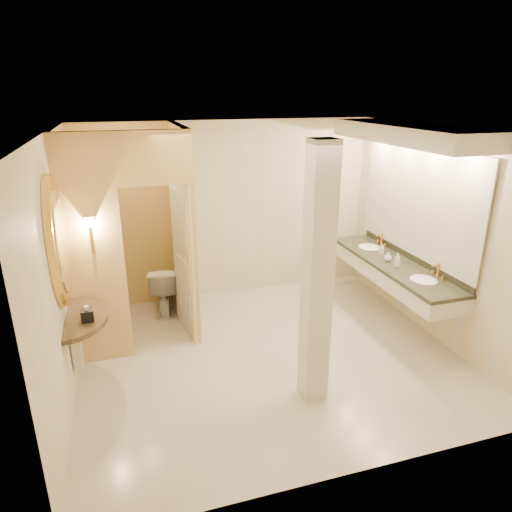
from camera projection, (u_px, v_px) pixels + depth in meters
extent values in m
plane|color=beige|center=(268.00, 354.00, 5.69)|extent=(4.50, 4.50, 0.00)
plane|color=silver|center=(271.00, 131.00, 4.76)|extent=(4.50, 4.50, 0.00)
cube|color=beige|center=(228.00, 211.00, 7.02)|extent=(4.50, 0.02, 2.70)
cube|color=beige|center=(354.00, 337.00, 3.43)|extent=(4.50, 0.02, 2.70)
cube|color=beige|center=(59.00, 274.00, 4.61)|extent=(0.02, 4.00, 2.70)
cube|color=beige|center=(436.00, 235.00, 5.84)|extent=(0.02, 4.00, 2.70)
cube|color=#DEBF74|center=(184.00, 228.00, 6.13)|extent=(0.10, 1.50, 2.70)
cube|color=#DEBF74|center=(94.00, 255.00, 5.15)|extent=(0.65, 0.10, 2.70)
cube|color=#DEBF74|center=(152.00, 158.00, 4.99)|extent=(0.80, 0.10, 0.60)
cube|color=beige|center=(184.00, 258.00, 5.90)|extent=(0.18, 0.80, 2.10)
cylinder|color=#C3853E|center=(92.00, 240.00, 5.02)|extent=(0.03, 0.03, 0.30)
cone|color=beige|center=(89.00, 222.00, 4.95)|extent=(0.14, 0.14, 0.14)
cube|color=beige|center=(393.00, 271.00, 6.33)|extent=(0.60, 2.43, 0.24)
cube|color=black|center=(394.00, 263.00, 6.29)|extent=(0.64, 2.47, 0.05)
cube|color=black|center=(412.00, 257.00, 6.34)|extent=(0.03, 2.43, 0.10)
ellipsoid|color=white|center=(423.00, 283.00, 5.70)|extent=(0.40, 0.44, 0.15)
cylinder|color=#C3853E|center=(438.00, 271.00, 5.72)|extent=(0.03, 0.03, 0.22)
ellipsoid|color=white|center=(369.00, 250.00, 6.89)|extent=(0.40, 0.44, 0.15)
cylinder|color=#C3853E|center=(382.00, 240.00, 6.90)|extent=(0.03, 0.03, 0.22)
cube|color=white|center=(418.00, 202.00, 6.07)|extent=(0.03, 2.43, 1.40)
cube|color=beige|center=(408.00, 133.00, 5.70)|extent=(0.75, 2.63, 0.22)
cylinder|color=black|center=(68.00, 319.00, 4.75)|extent=(1.02, 1.02, 0.05)
cube|color=beige|center=(76.00, 344.00, 4.87)|extent=(0.10, 0.10, 0.60)
cylinder|color=gold|center=(58.00, 242.00, 4.47)|extent=(0.07, 1.02, 1.02)
cylinder|color=white|center=(62.00, 241.00, 4.48)|extent=(0.02, 0.82, 0.82)
cube|color=beige|center=(317.00, 280.00, 4.47)|extent=(0.25, 0.25, 2.70)
cube|color=black|center=(87.00, 315.00, 4.65)|extent=(0.13, 0.13, 0.12)
imported|color=white|center=(164.00, 288.00, 6.69)|extent=(0.49, 0.76, 0.73)
imported|color=beige|center=(382.00, 249.00, 6.59)|extent=(0.08, 0.08, 0.13)
imported|color=silver|center=(388.00, 257.00, 6.28)|extent=(0.10, 0.10, 0.13)
imported|color=#C6B28C|center=(397.00, 260.00, 6.04)|extent=(0.09, 0.10, 0.20)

